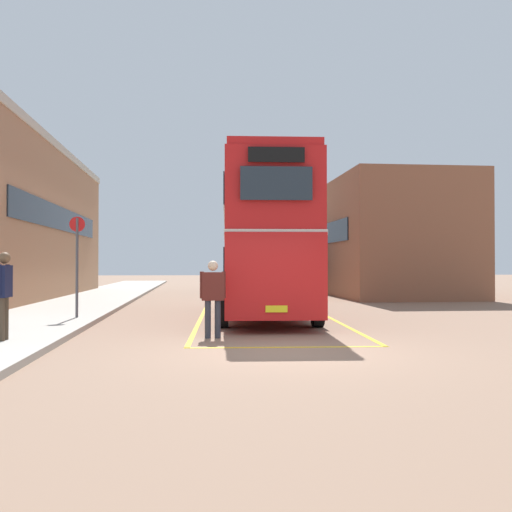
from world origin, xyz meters
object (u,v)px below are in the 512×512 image
(single_deck_bus, at_px, (263,265))
(pedestrian_boarding, at_px, (213,293))
(pedestrian_waiting_near, at_px, (3,289))
(bus_stop_sign, at_px, (77,257))
(double_decker_bus, at_px, (263,238))

(single_deck_bus, distance_m, pedestrian_boarding, 22.31)
(single_deck_bus, distance_m, pedestrian_waiting_near, 24.38)
(bus_stop_sign, bearing_deg, pedestrian_boarding, -47.01)
(single_deck_bus, xyz_separation_m, bus_stop_sign, (-7.48, -17.89, 0.25))
(double_decker_bus, bearing_deg, pedestrian_boarding, -108.78)
(pedestrian_boarding, bearing_deg, bus_stop_sign, 132.99)
(double_decker_bus, bearing_deg, bus_stop_sign, -169.37)
(double_decker_bus, height_order, single_deck_bus, double_decker_bus)
(single_deck_bus, distance_m, bus_stop_sign, 19.39)
(double_decker_bus, xyz_separation_m, single_deck_bus, (1.89, 16.84, -0.87))
(double_decker_bus, height_order, pedestrian_waiting_near, double_decker_bus)
(single_deck_bus, height_order, pedestrian_waiting_near, single_deck_bus)
(single_deck_bus, bearing_deg, pedestrian_boarding, -99.42)
(pedestrian_boarding, bearing_deg, double_decker_bus, 71.22)
(bus_stop_sign, bearing_deg, double_decker_bus, 10.63)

